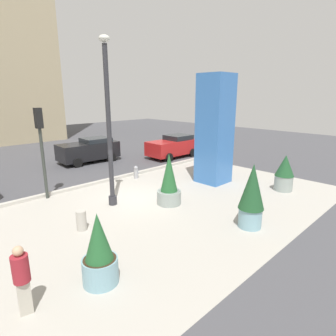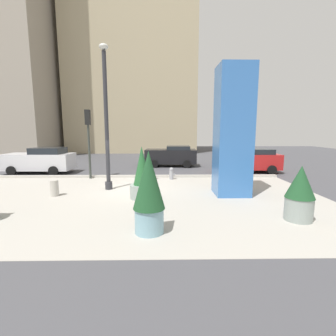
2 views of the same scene
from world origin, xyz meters
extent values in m
plane|color=#47474C|center=(0.00, 4.00, 0.00)|extent=(60.00, 60.00, 0.00)
cube|color=#ADA89E|center=(0.00, -2.00, 0.00)|extent=(18.00, 10.00, 0.02)
cube|color=#B7B2A8|center=(0.00, 3.12, 0.08)|extent=(18.00, 0.24, 0.16)
cylinder|color=#2D2D33|center=(-1.06, -0.02, 0.20)|extent=(0.36, 0.36, 0.40)
cylinder|color=#2D2D33|center=(-1.06, -0.02, 3.35)|extent=(0.20, 0.20, 6.71)
ellipsoid|color=silver|center=(-1.06, -0.02, 6.89)|extent=(0.44, 0.44, 0.28)
cube|color=#3870BC|center=(4.92, -1.06, 2.93)|extent=(1.54, 1.54, 5.85)
cylinder|color=gray|center=(0.80, -1.72, 0.31)|extent=(1.08, 1.08, 0.62)
cylinder|color=#382819|center=(0.80, -1.72, 0.60)|extent=(0.99, 0.99, 0.04)
cone|color=#235B2D|center=(0.80, -1.72, 1.47)|extent=(0.76, 0.76, 1.70)
cylinder|color=gray|center=(6.27, -4.52, 0.39)|extent=(0.90, 0.90, 0.78)
cylinder|color=#382819|center=(6.27, -4.52, 0.76)|extent=(0.83, 0.83, 0.04)
cone|color=#1E4C28|center=(6.27, -4.52, 1.32)|extent=(0.94, 0.94, 1.07)
cylinder|color=#7AA8B7|center=(1.33, -5.45, 0.37)|extent=(0.85, 0.85, 0.75)
cylinder|color=#382819|center=(1.33, -5.45, 0.73)|extent=(0.78, 0.78, 0.04)
cone|color=#1E4C28|center=(1.33, -5.45, 1.59)|extent=(0.93, 0.93, 1.68)
cylinder|color=#99999E|center=(2.22, 2.48, 0.28)|extent=(0.26, 0.26, 0.55)
sphere|color=#99999E|center=(2.22, 2.48, 0.63)|extent=(0.24, 0.24, 0.24)
cylinder|color=#99999E|center=(2.39, 2.48, 0.30)|extent=(0.12, 0.10, 0.10)
cylinder|color=#B2ADA3|center=(-3.25, -1.30, 0.38)|extent=(0.36, 0.36, 0.75)
cylinder|color=#333833|center=(-2.84, 2.84, 1.66)|extent=(0.14, 0.14, 3.32)
cube|color=black|center=(-2.84, 2.84, 3.77)|extent=(0.28, 0.32, 0.90)
sphere|color=red|center=(-2.84, 3.01, 4.04)|extent=(0.18, 0.18, 0.18)
cube|color=black|center=(2.34, 8.15, 0.84)|extent=(4.28, 2.08, 1.14)
cube|color=#1E2328|center=(2.97, 8.12, 1.57)|extent=(1.96, 1.75, 0.31)
cylinder|color=black|center=(1.00, 7.26, 0.32)|extent=(0.65, 0.25, 0.64)
cylinder|color=black|center=(1.08, 9.15, 0.32)|extent=(0.65, 0.25, 0.64)
cylinder|color=black|center=(3.60, 7.14, 0.32)|extent=(0.65, 0.25, 0.64)
cylinder|color=black|center=(3.68, 9.03, 0.32)|extent=(0.65, 0.25, 0.64)
cube|color=silver|center=(-6.99, 4.90, 0.83)|extent=(4.61, 2.02, 1.11)
cube|color=#1E2328|center=(-6.30, 4.88, 1.60)|extent=(2.10, 1.72, 0.43)
cylinder|color=black|center=(-8.43, 4.00, 0.32)|extent=(0.65, 0.24, 0.64)
cylinder|color=black|center=(-8.37, 5.89, 0.32)|extent=(0.65, 0.24, 0.64)
cylinder|color=black|center=(-5.60, 3.92, 0.32)|extent=(0.65, 0.24, 0.64)
cylinder|color=black|center=(-5.55, 5.81, 0.32)|extent=(0.65, 0.24, 0.64)
cube|color=red|center=(7.87, 5.05, 0.80)|extent=(4.17, 1.97, 1.06)
cube|color=#1E2328|center=(8.49, 5.04, 1.51)|extent=(1.89, 1.70, 0.36)
cylinder|color=black|center=(6.57, 4.12, 0.32)|extent=(0.64, 0.23, 0.64)
cylinder|color=black|center=(6.60, 6.02, 0.32)|extent=(0.64, 0.23, 0.64)
cylinder|color=black|center=(9.13, 4.07, 0.32)|extent=(0.64, 0.23, 0.64)
cylinder|color=black|center=(9.17, 5.97, 0.32)|extent=(0.64, 0.23, 0.64)
cube|color=tan|center=(-2.51, 24.59, 16.74)|extent=(17.11, 10.20, 33.48)
cube|color=#9E9384|center=(-16.90, 19.40, 17.28)|extent=(10.49, 10.87, 34.55)
camera|label=1|loc=(-7.56, -10.17, 4.79)|focal=30.10mm
camera|label=2|loc=(1.76, -12.34, 3.00)|focal=26.25mm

